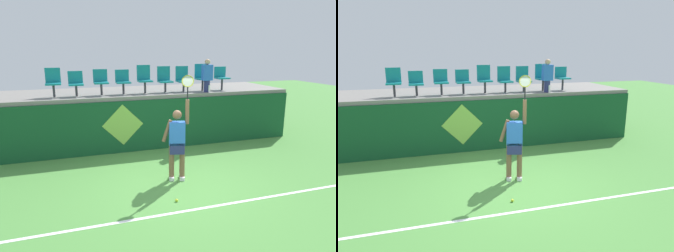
% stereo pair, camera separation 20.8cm
% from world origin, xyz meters
% --- Properties ---
extents(ground_plane, '(40.00, 40.00, 0.00)m').
position_xyz_m(ground_plane, '(0.00, 0.00, 0.00)').
color(ground_plane, '#519342').
extents(court_back_wall, '(10.18, 0.20, 1.62)m').
position_xyz_m(court_back_wall, '(0.00, 2.91, 0.81)').
color(court_back_wall, '#144C28').
rests_on(court_back_wall, ground_plane).
extents(spectator_platform, '(10.18, 2.68, 0.12)m').
position_xyz_m(spectator_platform, '(0.00, 4.20, 1.68)').
color(spectator_platform, gray).
rests_on(spectator_platform, court_back_wall).
extents(court_baseline_stripe, '(9.16, 0.08, 0.01)m').
position_xyz_m(court_baseline_stripe, '(0.00, -1.14, 0.00)').
color(court_baseline_stripe, white).
rests_on(court_baseline_stripe, ground_plane).
extents(tennis_player, '(0.74, 0.35, 2.57)m').
position_xyz_m(tennis_player, '(0.05, 0.39, 0.99)').
color(tennis_player, white).
rests_on(tennis_player, ground_plane).
extents(tennis_ball, '(0.07, 0.07, 0.07)m').
position_xyz_m(tennis_ball, '(-0.35, -0.72, 0.03)').
color(tennis_ball, '#D1E533').
rests_on(tennis_ball, ground_plane).
extents(water_bottle, '(0.06, 0.06, 0.24)m').
position_xyz_m(water_bottle, '(2.10, 2.96, 1.87)').
color(water_bottle, white).
rests_on(water_bottle, spectator_platform).
extents(stadium_chair_0, '(0.44, 0.42, 0.86)m').
position_xyz_m(stadium_chair_0, '(-2.77, 3.52, 2.22)').
color(stadium_chair_0, '#38383D').
rests_on(stadium_chair_0, spectator_platform).
extents(stadium_chair_1, '(0.44, 0.42, 0.75)m').
position_xyz_m(stadium_chair_1, '(-2.12, 3.51, 2.16)').
color(stadium_chair_1, '#38383D').
rests_on(stadium_chair_1, spectator_platform).
extents(stadium_chair_2, '(0.44, 0.42, 0.79)m').
position_xyz_m(stadium_chair_2, '(-1.37, 3.51, 2.19)').
color(stadium_chair_2, '#38383D').
rests_on(stadium_chair_2, spectator_platform).
extents(stadium_chair_3, '(0.44, 0.42, 0.77)m').
position_xyz_m(stadium_chair_3, '(-0.68, 3.51, 2.18)').
color(stadium_chair_3, '#38383D').
rests_on(stadium_chair_3, spectator_platform).
extents(stadium_chair_4, '(0.44, 0.42, 0.90)m').
position_xyz_m(stadium_chair_4, '(0.03, 3.52, 2.23)').
color(stadium_chair_4, '#38383D').
rests_on(stadium_chair_4, spectator_platform).
extents(stadium_chair_5, '(0.44, 0.42, 0.85)m').
position_xyz_m(stadium_chair_5, '(0.72, 3.52, 2.19)').
color(stadium_chair_5, '#38383D').
rests_on(stadium_chair_5, spectator_platform).
extents(stadium_chair_6, '(0.44, 0.42, 0.84)m').
position_xyz_m(stadium_chair_6, '(1.37, 3.52, 2.19)').
color(stadium_chair_6, '#38383D').
rests_on(stadium_chair_6, spectator_platform).
extents(stadium_chair_7, '(0.44, 0.42, 0.91)m').
position_xyz_m(stadium_chair_7, '(2.07, 3.52, 2.24)').
color(stadium_chair_7, '#38383D').
rests_on(stadium_chair_7, spectator_platform).
extents(stadium_chair_8, '(0.44, 0.42, 0.80)m').
position_xyz_m(stadium_chair_8, '(2.82, 3.51, 2.21)').
color(stadium_chair_8, '#38383D').
rests_on(stadium_chair_8, spectator_platform).
extents(spectator_0, '(0.34, 0.20, 1.09)m').
position_xyz_m(spectator_0, '(2.07, 3.09, 2.30)').
color(spectator_0, navy).
rests_on(spectator_0, spectator_platform).
extents(wall_signage_mount, '(1.27, 0.01, 1.53)m').
position_xyz_m(wall_signage_mount, '(-0.85, 2.80, 0.00)').
color(wall_signage_mount, '#144C28').
rests_on(wall_signage_mount, ground_plane).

